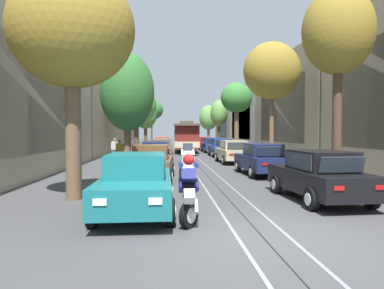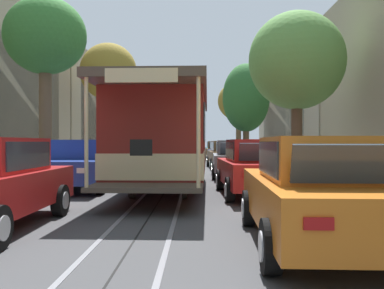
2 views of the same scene
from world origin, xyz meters
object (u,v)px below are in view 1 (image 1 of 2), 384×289
object	(u,v)px
street_tree_kerb_left_second	(127,92)
cable_car_trolley	(186,137)
street_tree_kerb_right_second	(272,71)
street_tree_kerb_right_far	(208,118)
parked_car_brown_second_left	(151,162)
parked_car_black_near_right	(319,175)
parked_car_navy_mid_left	(155,155)
parked_car_beige_mid_right	(233,152)
parked_car_navy_second_right	(262,159)
parked_car_teal_near_left	(136,183)
street_tree_kerb_right_mid	(237,99)
street_tree_kerb_left_near	(72,31)
fire_hydrant	(340,181)
street_tree_kerb_left_far	(152,110)
parked_car_red_sixth_left	(162,144)
street_tree_kerb_right_near	(338,34)
motorcycle_with_rider	(188,182)
pedestrian_on_left_pavement	(120,150)
parked_car_blue_fourth_right	(221,148)
parked_car_red_sixth_right	(205,143)
street_tree_kerb_left_mid	(136,105)
pedestrian_on_right_pavement	(115,148)
parked_car_blue_fifth_right	(211,145)
parked_car_brown_fourth_left	(159,150)
parked_car_grey_fifth_left	(161,147)
parked_car_orange_far_left	(162,143)

from	to	relation	value
street_tree_kerb_left_second	cable_car_trolley	distance (m)	16.51
street_tree_kerb_right_second	street_tree_kerb_right_far	bearing A→B (deg)	90.20
parked_car_brown_second_left	parked_car_black_near_right	bearing A→B (deg)	-43.02
street_tree_kerb_left_second	street_tree_kerb_right_second	world-z (taller)	street_tree_kerb_right_second
parked_car_navy_mid_left	parked_car_beige_mid_right	world-z (taller)	same
parked_car_navy_second_right	street_tree_kerb_right_second	world-z (taller)	street_tree_kerb_right_second
parked_car_teal_near_left	street_tree_kerb_right_mid	distance (m)	26.51
street_tree_kerb_left_near	street_tree_kerb_left_second	distance (m)	10.18
parked_car_navy_mid_left	fire_hydrant	distance (m)	11.50
parked_car_navy_second_right	street_tree_kerb_left_far	xyz separation A→B (m)	(-7.44, 40.70, 5.02)
street_tree_kerb_left_near	parked_car_teal_near_left	bearing A→B (deg)	-42.94
parked_car_navy_mid_left	parked_car_red_sixth_left	size ratio (longest dim) A/B	1.00
parked_car_black_near_right	parked_car_navy_second_right	xyz separation A→B (m)	(-0.03, 6.50, 0.00)
parked_car_red_sixth_left	street_tree_kerb_right_near	xyz separation A→B (m)	(7.11, -25.58, 5.09)
parked_car_navy_second_right	parked_car_navy_mid_left	bearing A→B (deg)	143.85
parked_car_navy_mid_left	motorcycle_with_rider	distance (m)	13.03
street_tree_kerb_right_second	pedestrian_on_left_pavement	bearing A→B (deg)	172.64
street_tree_kerb_right_mid	fire_hydrant	size ratio (longest dim) A/B	8.48
parked_car_navy_mid_left	parked_car_blue_fourth_right	world-z (taller)	same
parked_car_red_sixth_right	street_tree_kerb_left_second	size ratio (longest dim) A/B	0.62
cable_car_trolley	parked_car_navy_mid_left	bearing A→B (deg)	-99.72
pedestrian_on_left_pavement	fire_hydrant	bearing A→B (deg)	-52.19
parked_car_black_near_right	street_tree_kerb_left_mid	bearing A→B (deg)	108.73
parked_car_teal_near_left	pedestrian_on_right_pavement	bearing A→B (deg)	100.60
parked_car_blue_fourth_right	parked_car_blue_fifth_right	size ratio (longest dim) A/B	1.00
street_tree_kerb_right_near	street_tree_kerb_right_second	distance (m)	9.92
street_tree_kerb_left_near	parked_car_navy_mid_left	bearing A→B (deg)	77.20
pedestrian_on_left_pavement	parked_car_red_sixth_right	bearing A→B (deg)	67.13
parked_car_teal_near_left	cable_car_trolley	distance (m)	27.96
street_tree_kerb_left_far	parked_car_teal_near_left	bearing A→B (deg)	-87.76
parked_car_brown_fourth_left	parked_car_red_sixth_left	distance (m)	11.92
parked_car_grey_fifth_left	pedestrian_on_right_pavement	distance (m)	7.20
parked_car_brown_fourth_left	street_tree_kerb_left_mid	bearing A→B (deg)	108.69
street_tree_kerb_left_second	fire_hydrant	xyz separation A→B (m)	(8.60, -9.57, -4.17)
parked_car_blue_fifth_right	street_tree_kerb_left_mid	distance (m)	9.30
parked_car_blue_fifth_right	pedestrian_on_left_pavement	xyz separation A→B (m)	(-7.97, -12.86, 0.14)
parked_car_navy_second_right	pedestrian_on_right_pavement	world-z (taller)	pedestrian_on_right_pavement
fire_hydrant	parked_car_teal_near_left	bearing A→B (deg)	-159.51
street_tree_kerb_left_near	street_tree_kerb_left_far	size ratio (longest dim) A/B	0.97
cable_car_trolley	parked_car_brown_fourth_left	bearing A→B (deg)	-103.83
pedestrian_on_left_pavement	parked_car_brown_fourth_left	bearing A→B (deg)	42.57
parked_car_orange_far_left	parked_car_blue_fifth_right	xyz separation A→B (m)	(5.43, -7.04, 0.00)
street_tree_kerb_left_near	street_tree_kerb_right_far	bearing A→B (deg)	78.07
street_tree_kerb_right_far	motorcycle_with_rider	distance (m)	50.15
parked_car_navy_second_right	pedestrian_on_left_pavement	size ratio (longest dim) A/B	2.66
parked_car_blue_fourth_right	motorcycle_with_rider	distance (m)	22.59
street_tree_kerb_left_near	street_tree_kerb_right_mid	world-z (taller)	street_tree_kerb_left_near
street_tree_kerb_left_far	pedestrian_on_right_pavement	bearing A→B (deg)	-92.22
street_tree_kerb_left_far	cable_car_trolley	distance (m)	21.58
street_tree_kerb_left_second	street_tree_kerb_right_near	xyz separation A→B (m)	(8.92, -8.64, 1.30)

